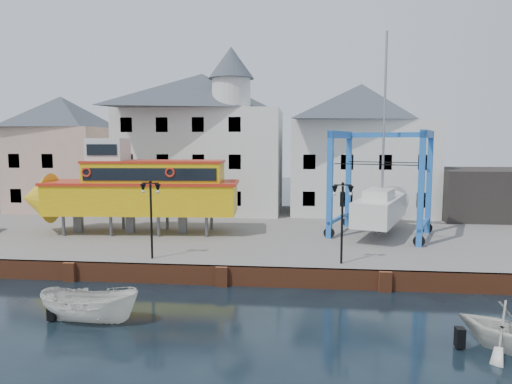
# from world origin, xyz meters

# --- Properties ---
(ground) EXTENTS (140.00, 140.00, 0.00)m
(ground) POSITION_xyz_m (0.00, 0.00, 0.00)
(ground) COLOR black
(ground) RESTS_ON ground
(hardstanding) EXTENTS (44.00, 22.00, 1.00)m
(hardstanding) POSITION_xyz_m (0.00, 11.00, 0.50)
(hardstanding) COLOR slate
(hardstanding) RESTS_ON ground
(quay_wall) EXTENTS (44.00, 0.47, 1.00)m
(quay_wall) POSITION_xyz_m (-0.00, 0.10, 0.50)
(quay_wall) COLOR brown
(quay_wall) RESTS_ON ground
(building_pink) EXTENTS (8.00, 7.00, 10.30)m
(building_pink) POSITION_xyz_m (-18.00, 18.00, 6.15)
(building_pink) COLOR tan
(building_pink) RESTS_ON hardstanding
(building_white_main) EXTENTS (14.00, 8.30, 14.00)m
(building_white_main) POSITION_xyz_m (-4.87, 18.39, 7.34)
(building_white_main) COLOR silver
(building_white_main) RESTS_ON hardstanding
(building_white_right) EXTENTS (12.00, 8.00, 11.20)m
(building_white_right) POSITION_xyz_m (9.00, 19.00, 6.60)
(building_white_right) COLOR silver
(building_white_right) RESTS_ON hardstanding
(shed_dark) EXTENTS (8.00, 7.00, 4.00)m
(shed_dark) POSITION_xyz_m (19.00, 17.00, 3.00)
(shed_dark) COLOR #262422
(shed_dark) RESTS_ON hardstanding
(lamp_post_left) EXTENTS (1.12, 0.32, 4.20)m
(lamp_post_left) POSITION_xyz_m (-4.00, 1.20, 4.17)
(lamp_post_left) COLOR black
(lamp_post_left) RESTS_ON hardstanding
(lamp_post_right) EXTENTS (1.12, 0.32, 4.20)m
(lamp_post_right) POSITION_xyz_m (6.00, 1.20, 4.17)
(lamp_post_right) COLOR black
(lamp_post_right) RESTS_ON hardstanding
(tour_boat) EXTENTS (15.03, 4.52, 6.45)m
(tour_boat) POSITION_xyz_m (-7.74, 7.86, 4.04)
(tour_boat) COLOR #59595E
(tour_boat) RESTS_ON hardstanding
(travel_lift) EXTENTS (7.51, 9.06, 13.33)m
(travel_lift) POSITION_xyz_m (9.39, 9.33, 3.23)
(travel_lift) COLOR #1B78BF
(travel_lift) RESTS_ON hardstanding
(motorboat_a) EXTENTS (4.23, 1.78, 1.60)m
(motorboat_a) POSITION_xyz_m (-4.45, -5.15, 0.00)
(motorboat_a) COLOR silver
(motorboat_a) RESTS_ON ground
(motorboat_c) EXTENTS (4.57, 4.55, 1.83)m
(motorboat_c) POSITION_xyz_m (11.12, -6.04, 0.00)
(motorboat_c) COLOR silver
(motorboat_c) RESTS_ON ground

